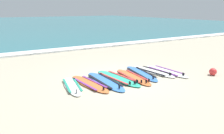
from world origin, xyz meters
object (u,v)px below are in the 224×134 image
(surfboard_0, at_px, (72,86))
(beach_ball, at_px, (213,72))
(surfboard_5, at_px, (141,73))
(surfboard_1, at_px, (89,84))
(surfboard_6, at_px, (153,71))
(surfboard_2, at_px, (105,81))
(surfboard_4, at_px, (133,77))
(surfboard_7, at_px, (166,71))
(surfboard_3, at_px, (118,78))

(surfboard_0, xyz_separation_m, beach_ball, (5.24, -1.64, 0.11))
(surfboard_5, xyz_separation_m, beach_ball, (2.32, -1.59, 0.11))
(surfboard_1, distance_m, surfboard_6, 2.92)
(surfboard_0, height_order, surfboard_2, same)
(surfboard_1, distance_m, surfboard_5, 2.33)
(surfboard_0, bearing_deg, beach_ball, -17.34)
(surfboard_4, distance_m, beach_ball, 3.21)
(surfboard_6, relative_size, beach_ball, 7.69)
(surfboard_2, bearing_deg, surfboard_1, 174.78)
(surfboard_1, relative_size, surfboard_4, 0.98)
(surfboard_4, bearing_deg, surfboard_2, 175.05)
(surfboard_4, xyz_separation_m, beach_ball, (2.89, -1.38, 0.11))
(surfboard_2, relative_size, beach_ball, 8.64)
(surfboard_5, xyz_separation_m, surfboard_6, (0.60, -0.06, 0.00))
(surfboard_0, bearing_deg, surfboard_1, -9.65)
(surfboard_2, relative_size, surfboard_7, 1.09)
(surfboard_0, relative_size, surfboard_2, 0.83)
(surfboard_1, height_order, surfboard_2, same)
(surfboard_5, bearing_deg, surfboard_7, -15.28)
(surfboard_0, relative_size, surfboard_3, 0.83)
(surfboard_4, bearing_deg, surfboard_7, -2.92)
(surfboard_5, bearing_deg, surfboard_4, -159.85)
(surfboard_7, height_order, beach_ball, beach_ball)
(surfboard_3, relative_size, beach_ball, 8.63)
(surfboard_5, bearing_deg, surfboard_3, -177.68)
(surfboard_0, distance_m, surfboard_2, 1.19)
(surfboard_4, bearing_deg, surfboard_3, 164.41)
(surfboard_4, bearing_deg, beach_ball, -25.50)
(surfboard_1, relative_size, beach_ball, 7.91)
(surfboard_0, height_order, surfboard_6, same)
(surfboard_1, bearing_deg, surfboard_4, -5.04)
(surfboard_3, height_order, surfboard_5, same)
(surfboard_7, bearing_deg, beach_ball, -46.11)
(surfboard_0, relative_size, surfboard_6, 0.93)
(surfboard_1, xyz_separation_m, surfboard_3, (1.17, 0.01, 0.00))
(surfboard_1, relative_size, surfboard_3, 0.92)
(surfboard_5, distance_m, surfboard_6, 0.60)
(surfboard_2, xyz_separation_m, surfboard_7, (2.81, -0.18, 0.00))
(surfboard_5, relative_size, surfboard_7, 1.05)
(surfboard_1, bearing_deg, surfboard_2, -5.22)
(surfboard_4, height_order, beach_ball, beach_ball)
(surfboard_3, bearing_deg, beach_ball, -23.93)
(surfboard_3, relative_size, surfboard_6, 1.12)
(surfboard_4, bearing_deg, surfboard_1, 174.96)
(surfboard_4, bearing_deg, surfboard_0, 173.79)
(surfboard_3, xyz_separation_m, beach_ball, (3.48, -1.54, 0.11))
(surfboard_5, distance_m, surfboard_7, 1.11)
(surfboard_1, xyz_separation_m, surfboard_4, (1.75, -0.15, 0.00))
(surfboard_1, bearing_deg, surfboard_7, -4.01)
(surfboard_3, distance_m, surfboard_5, 1.16)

